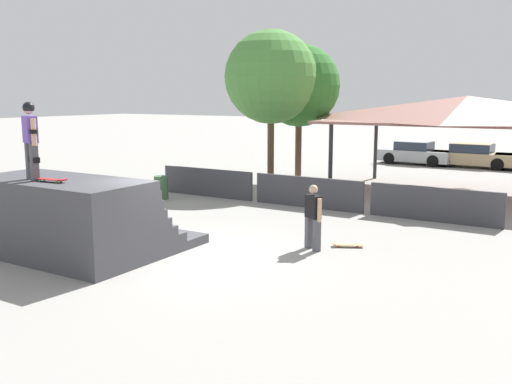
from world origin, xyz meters
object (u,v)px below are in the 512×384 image
skateboard_on_ground (347,245)px  tree_far_back (271,77)px  bystander_walking (313,214)px  skateboard_on_deck (52,180)px  tree_beside_pavilion (299,86)px  trash_bin (161,188)px  parked_car_tan (473,156)px  parked_car_silver (415,153)px  skater_on_deck (30,135)px

skateboard_on_ground → tree_far_back: tree_far_back is taller
bystander_walking → skateboard_on_ground: (0.64, 0.66, -0.84)m
bystander_walking → skateboard_on_deck: bearing=71.9°
tree_beside_pavilion → trash_bin: 7.77m
tree_far_back → parked_car_tan: tree_far_back is taller
bystander_walking → skateboard_on_ground: size_ratio=2.08×
bystander_walking → tree_beside_pavilion: bearing=-30.7°
skateboard_on_ground → parked_car_tan: bearing=-115.4°
skateboard_on_ground → tree_beside_pavilion: bearing=-83.4°
trash_bin → parked_car_silver: (4.89, 15.75, 0.18)m
trash_bin → tree_beside_pavilion: bearing=69.5°
bystander_walking → skateboard_on_ground: bystander_walking is taller
tree_beside_pavilion → parked_car_tan: size_ratio=1.33×
tree_beside_pavilion → parked_car_tan: bearing=59.8°
trash_bin → parked_car_tan: 17.79m
skateboard_on_ground → parked_car_silver: bearing=-106.0°
skateboard_on_ground → tree_far_back: size_ratio=0.12×
trash_bin → parked_car_silver: bearing=72.8°
skater_on_deck → tree_far_back: size_ratio=0.27×
skateboard_on_deck → tree_far_back: size_ratio=0.13×
parked_car_tan → trash_bin: bearing=-114.3°
skater_on_deck → parked_car_silver: size_ratio=0.43×
skateboard_on_ground → tree_far_back: 11.11m
trash_bin → bystander_walking: bearing=-23.8°
bystander_walking → skateboard_on_ground: bearing=-103.9°
skateboard_on_deck → tree_far_back: (-1.48, 12.40, 2.60)m
skater_on_deck → tree_beside_pavilion: size_ratio=0.30×
skater_on_deck → trash_bin: skater_on_deck is taller
skateboard_on_ground → parked_car_silver: (-3.60, 18.55, 0.54)m
skateboard_on_deck → trash_bin: size_ratio=0.99×
skateboard_on_deck → parked_car_tan: (4.63, 23.42, -1.31)m
tree_beside_pavilion → parked_car_silver: 10.35m
parked_car_silver → parked_car_tan: size_ratio=0.91×
tree_beside_pavilion → tree_far_back: tree_far_back is taller
bystander_walking → tree_far_back: (-6.01, 8.36, 3.61)m
skater_on_deck → parked_car_tan: size_ratio=0.40×
trash_bin → tree_far_back: bearing=69.5°
tree_beside_pavilion → trash_bin: bearing=-110.5°
trash_bin → skater_on_deck: bearing=-70.3°
tree_beside_pavilion → parked_car_silver: size_ratio=1.46×
skater_on_deck → skateboard_on_ground: skater_on_deck is taller
bystander_walking → parked_car_tan: (0.09, 19.38, -0.30)m
bystander_walking → tree_far_back: bearing=-24.1°
trash_bin → skateboard_on_ground: bearing=-18.3°
tree_far_back → parked_car_silver: size_ratio=1.58×
parked_car_silver → tree_far_back: bearing=-102.6°
parked_car_tan → tree_beside_pavilion: bearing=-118.0°
bystander_walking → parked_car_tan: size_ratio=0.36×
skateboard_on_deck → skateboard_on_ground: size_ratio=1.08×
parked_car_tan → tree_far_back: bearing=-116.8°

